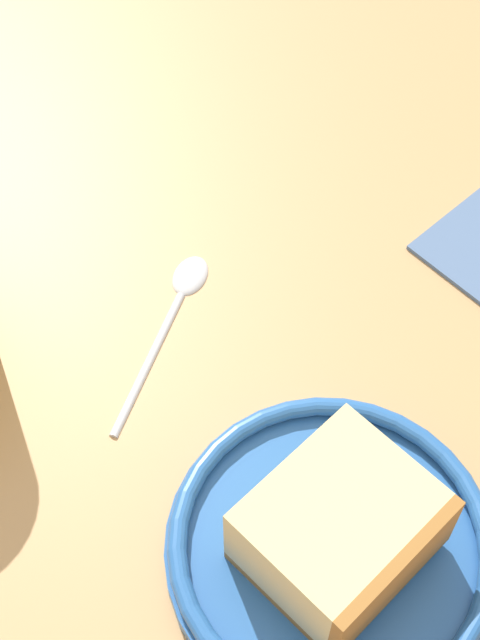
# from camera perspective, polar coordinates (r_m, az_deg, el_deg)

# --- Properties ---
(ground_plane) EXTENTS (1.14, 1.14, 0.02)m
(ground_plane) POSITION_cam_1_polar(r_m,az_deg,el_deg) (0.54, -4.57, -7.40)
(ground_plane) COLOR tan
(small_plate) EXTENTS (0.16, 0.16, 0.02)m
(small_plate) POSITION_cam_1_polar(r_m,az_deg,el_deg) (0.49, 5.35, -13.07)
(small_plate) COLOR #26599E
(small_plate) RESTS_ON ground_plane
(cake_slice) EXTENTS (0.09, 0.10, 0.05)m
(cake_slice) POSITION_cam_1_polar(r_m,az_deg,el_deg) (0.46, 5.85, -12.12)
(cake_slice) COLOR #9E662D
(cake_slice) RESTS_ON small_plate
(teaspoon) EXTENTS (0.10, 0.10, 0.01)m
(teaspoon) POSITION_cam_1_polar(r_m,az_deg,el_deg) (0.57, -3.74, 1.12)
(teaspoon) COLOR silver
(teaspoon) RESTS_ON ground_plane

